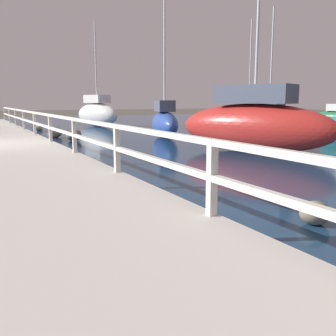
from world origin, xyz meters
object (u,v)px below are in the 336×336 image
object	(u,v)px
sailboat_blue	(165,121)
sailboat_yellow	(249,111)
sailboat_white	(97,113)
sailboat_gray	(269,118)
sailboat_red	(254,124)

from	to	relation	value
sailboat_blue	sailboat_yellow	size ratio (longest dim) A/B	1.02
sailboat_white	sailboat_blue	size ratio (longest dim) A/B	0.87
sailboat_yellow	sailboat_gray	bearing A→B (deg)	-97.25
sailboat_white	sailboat_yellow	bearing A→B (deg)	-26.31
sailboat_gray	sailboat_blue	xyz separation A→B (m)	(-7.60, -1.44, 0.02)
sailboat_red	sailboat_yellow	world-z (taller)	sailboat_red
sailboat_gray	sailboat_blue	world-z (taller)	sailboat_blue
sailboat_gray	sailboat_white	world-z (taller)	sailboat_gray
sailboat_white	sailboat_blue	xyz separation A→B (m)	(0.49, -8.83, -0.15)
sailboat_blue	sailboat_yellow	world-z (taller)	sailboat_blue
sailboat_gray	sailboat_red	distance (m)	10.54
sailboat_blue	sailboat_yellow	distance (m)	12.73
sailboat_gray	sailboat_white	distance (m)	10.96
sailboat_gray	sailboat_white	size ratio (longest dim) A/B	1.04
sailboat_gray	sailboat_blue	bearing A→B (deg)	174.38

